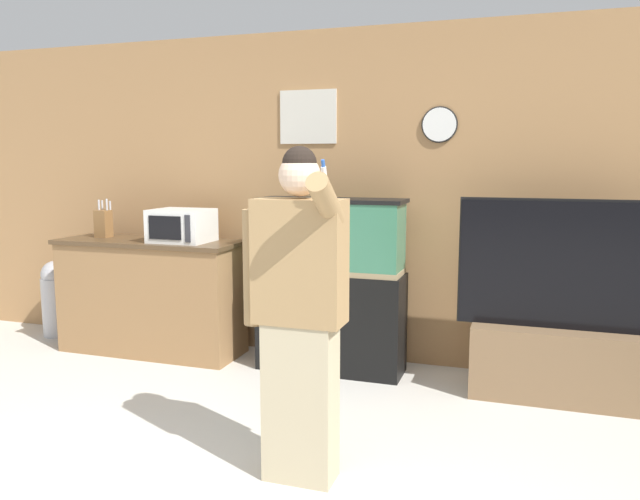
% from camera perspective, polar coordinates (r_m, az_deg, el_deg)
% --- Properties ---
extents(wall_back_paneled, '(10.00, 0.08, 2.60)m').
position_cam_1_polar(wall_back_paneled, '(4.96, 3.41, 4.83)').
color(wall_back_paneled, '#A87A4C').
rests_on(wall_back_paneled, ground_plane).
extents(counter_island, '(1.55, 0.56, 0.95)m').
position_cam_1_polar(counter_island, '(5.38, -15.15, -4.08)').
color(counter_island, olive).
rests_on(counter_island, ground_plane).
extents(microwave, '(0.46, 0.38, 0.26)m').
position_cam_1_polar(microwave, '(5.10, -12.53, 2.20)').
color(microwave, white).
rests_on(microwave, counter_island).
extents(knife_block, '(0.11, 0.11, 0.33)m').
position_cam_1_polar(knife_block, '(5.59, -19.19, 2.33)').
color(knife_block, brown).
rests_on(knife_block, counter_island).
extents(aquarium_on_stand, '(1.11, 0.36, 1.32)m').
position_cam_1_polar(aquarium_on_stand, '(4.70, 1.01, -3.27)').
color(aquarium_on_stand, black).
rests_on(aquarium_on_stand, ground_plane).
extents(tv_on_stand, '(1.33, 0.40, 1.35)m').
position_cam_1_polar(tv_on_stand, '(4.48, 20.86, -7.83)').
color(tv_on_stand, brown).
rests_on(tv_on_stand, ground_plane).
extents(person_standing, '(0.52, 0.39, 1.66)m').
position_cam_1_polar(person_standing, '(3.05, -2.01, -5.59)').
color(person_standing, '#BCAD89').
rests_on(person_standing, ground_plane).
extents(trash_bin, '(0.26, 0.26, 0.69)m').
position_cam_1_polar(trash_bin, '(6.19, -22.95, -3.99)').
color(trash_bin, '#B7B7BC').
rests_on(trash_bin, ground_plane).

